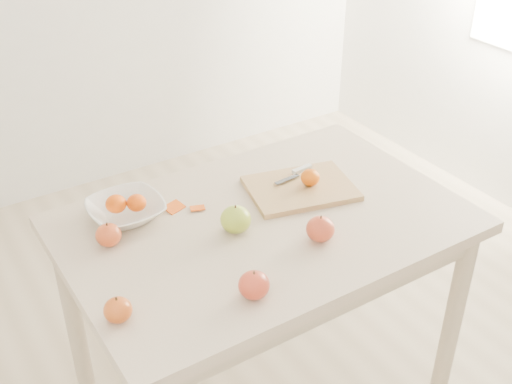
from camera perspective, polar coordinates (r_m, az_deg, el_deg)
table at (r=2.00m, az=0.77°, el=-4.75°), size 1.20×0.80×0.75m
cutting_board at (r=2.08m, az=3.98°, el=0.34°), size 0.38×0.32×0.02m
board_tangerine at (r=2.07m, az=4.85°, el=1.30°), size 0.06×0.06×0.05m
fruit_bowl at (r=1.97m, az=-11.47°, el=-1.63°), size 0.22×0.22×0.06m
bowl_tangerine_near at (r=1.96m, az=-12.34°, el=-1.03°), size 0.06×0.06×0.06m
bowl_tangerine_far at (r=1.95m, az=-10.57°, el=-0.95°), size 0.06×0.06×0.05m
orange_peel_a at (r=2.00m, az=-7.28°, el=-1.45°), size 0.07×0.06×0.01m
orange_peel_b at (r=1.99m, az=-5.22°, el=-1.48°), size 0.05×0.05×0.01m
paring_knife at (r=2.14m, az=3.90°, el=1.88°), size 0.17×0.05×0.01m
apple_green at (r=1.87m, az=-1.82°, el=-2.45°), size 0.09×0.09×0.08m
apple_red_d at (r=1.61m, az=-12.18°, el=-10.21°), size 0.07×0.07×0.06m
apple_red_a at (r=1.86m, az=-12.98°, el=-3.74°), size 0.07×0.07×0.07m
apple_red_c at (r=1.64m, az=-0.18°, el=-8.27°), size 0.08×0.08×0.07m
apple_red_e at (r=1.84m, az=5.74°, el=-3.30°), size 0.08×0.08×0.07m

